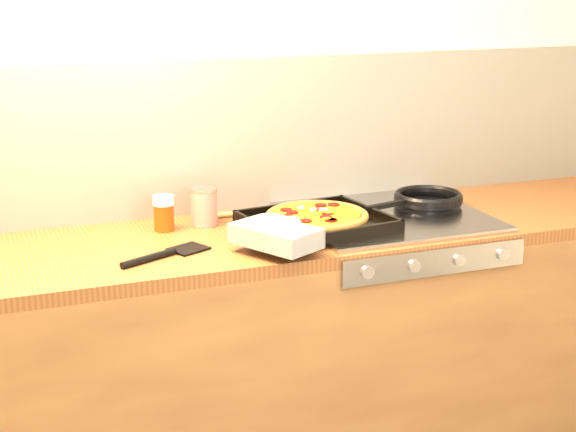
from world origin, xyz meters
name	(u,v)px	position (x,y,z in m)	size (l,w,h in m)	color
room_shell	(225,136)	(0.00, 1.39, 1.15)	(3.20, 3.20, 3.20)	white
counter_run	(256,369)	(0.00, 1.10, 0.45)	(3.20, 0.62, 0.90)	olive
stovetop	(387,217)	(0.45, 1.10, 0.91)	(0.60, 0.56, 0.02)	#9A9BA0
pizza_on_tray	(305,222)	(0.13, 1.02, 0.94)	(0.54, 0.52, 0.07)	black
frying_pan	(427,200)	(0.62, 1.15, 0.94)	(0.40, 0.28, 0.04)	black
tomato_can	(204,207)	(-0.12, 1.24, 0.96)	(0.11, 0.11, 0.12)	#A60E0D
juice_glass	(164,213)	(-0.25, 1.23, 0.96)	(0.07, 0.07, 0.11)	red
wooden_spoon	(264,212)	(0.10, 1.29, 0.91)	(0.30, 0.05, 0.02)	#A68046
black_spatula	(166,254)	(-0.31, 0.98, 0.91)	(0.28, 0.17, 0.02)	black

